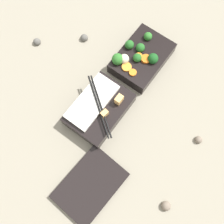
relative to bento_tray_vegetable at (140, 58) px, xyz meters
The scene contains 8 objects.
ground_plane 0.11m from the bento_tray_vegetable, ahead, with size 3.00×3.00×0.00m, color gray.
bento_tray_vegetable is the anchor object (origin of this frame).
bento_tray_rice 0.22m from the bento_tray_vegetable, ahead, with size 0.20×0.18×0.07m.
bento_lid 0.44m from the bento_tray_vegetable, 15.09° to the left, with size 0.20×0.14×0.01m, color black.
pebble_0 0.36m from the bento_tray_vegetable, 65.54° to the right, with size 0.03×0.03×0.03m, color #595651.
pebble_1 0.32m from the bento_tray_vegetable, 68.19° to the left, with size 0.02×0.02×0.02m, color #7A6B5B.
pebble_2 0.47m from the bento_tray_vegetable, 43.39° to the left, with size 0.03×0.03×0.03m, color #7A6B5B.
pebble_3 0.21m from the bento_tray_vegetable, 79.01° to the right, with size 0.03×0.03×0.03m, color #595651.
Camera 1 is at (0.31, 0.19, 0.79)m, focal length 42.00 mm.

